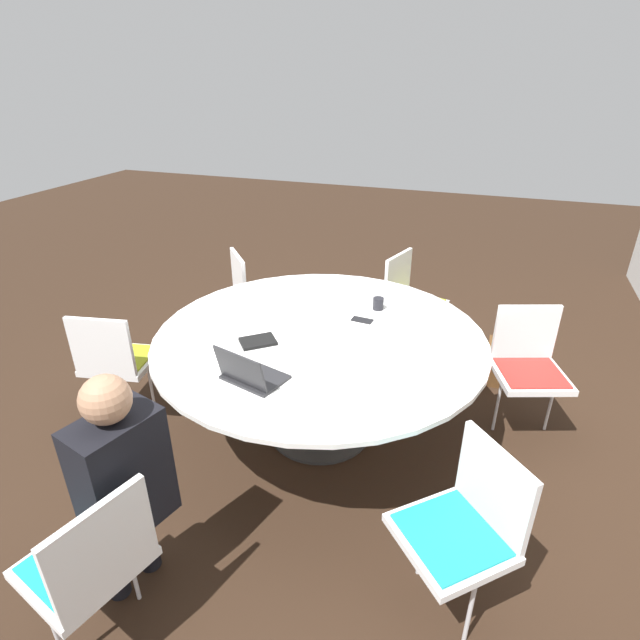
{
  "coord_description": "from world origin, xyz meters",
  "views": [
    {
      "loc": [
        2.61,
        0.91,
        2.24
      ],
      "look_at": [
        0.0,
        0.0,
        0.86
      ],
      "focal_mm": 28.0,
      "sensor_mm": 36.0,
      "label": 1
    }
  ],
  "objects_px": {
    "laptop": "(249,374)",
    "chair_1": "(465,521)",
    "chair_2": "(529,361)",
    "chair_5": "(115,356)",
    "person_0": "(122,477)",
    "spiral_notebook": "(258,341)",
    "chair_0": "(91,559)",
    "chair_4": "(254,290)",
    "chair_3": "(410,295)",
    "coffee_cup": "(378,304)",
    "cell_phone": "(362,320)",
    "handbag": "(497,361)"
  },
  "relations": [
    {
      "from": "chair_0",
      "to": "handbag",
      "type": "distance_m",
      "value": 3.17
    },
    {
      "from": "chair_4",
      "to": "chair_5",
      "type": "bearing_deg",
      "value": -57.24
    },
    {
      "from": "person_0",
      "to": "spiral_notebook",
      "type": "distance_m",
      "value": 1.17
    },
    {
      "from": "chair_2",
      "to": "chair_5",
      "type": "distance_m",
      "value": 2.77
    },
    {
      "from": "chair_2",
      "to": "chair_5",
      "type": "relative_size",
      "value": 1.0
    },
    {
      "from": "chair_1",
      "to": "chair_4",
      "type": "height_order",
      "value": "same"
    },
    {
      "from": "chair_2",
      "to": "laptop",
      "type": "bearing_deg",
      "value": 18.93
    },
    {
      "from": "chair_1",
      "to": "laptop",
      "type": "distance_m",
      "value": 1.25
    },
    {
      "from": "chair_1",
      "to": "coffee_cup",
      "type": "distance_m",
      "value": 1.65
    },
    {
      "from": "chair_1",
      "to": "laptop",
      "type": "bearing_deg",
      "value": 31.0
    },
    {
      "from": "chair_0",
      "to": "chair_5",
      "type": "distance_m",
      "value": 1.63
    },
    {
      "from": "chair_1",
      "to": "spiral_notebook",
      "type": "relative_size",
      "value": 3.35
    },
    {
      "from": "chair_4",
      "to": "chair_5",
      "type": "height_order",
      "value": "same"
    },
    {
      "from": "chair_5",
      "to": "laptop",
      "type": "distance_m",
      "value": 1.25
    },
    {
      "from": "chair_3",
      "to": "chair_5",
      "type": "relative_size",
      "value": 1.0
    },
    {
      "from": "chair_5",
      "to": "cell_phone",
      "type": "height_order",
      "value": "chair_5"
    },
    {
      "from": "person_0",
      "to": "chair_1",
      "type": "bearing_deg",
      "value": -57.64
    },
    {
      "from": "chair_3",
      "to": "coffee_cup",
      "type": "bearing_deg",
      "value": 11.41
    },
    {
      "from": "chair_0",
      "to": "chair_2",
      "type": "relative_size",
      "value": 1.0
    },
    {
      "from": "person_0",
      "to": "spiral_notebook",
      "type": "relative_size",
      "value": 4.71
    },
    {
      "from": "chair_1",
      "to": "spiral_notebook",
      "type": "xyz_separation_m",
      "value": [
        -0.74,
        -1.32,
        0.25
      ]
    },
    {
      "from": "cell_phone",
      "to": "handbag",
      "type": "distance_m",
      "value": 1.4
    },
    {
      "from": "chair_2",
      "to": "chair_4",
      "type": "bearing_deg",
      "value": -31.46
    },
    {
      "from": "chair_5",
      "to": "cell_phone",
      "type": "distance_m",
      "value": 1.68
    },
    {
      "from": "chair_3",
      "to": "spiral_notebook",
      "type": "height_order",
      "value": "chair_3"
    },
    {
      "from": "chair_4",
      "to": "handbag",
      "type": "height_order",
      "value": "chair_4"
    },
    {
      "from": "chair_0",
      "to": "chair_4",
      "type": "bearing_deg",
      "value": 27.79
    },
    {
      "from": "chair_4",
      "to": "cell_phone",
      "type": "distance_m",
      "value": 1.4
    },
    {
      "from": "chair_2",
      "to": "handbag",
      "type": "height_order",
      "value": "chair_2"
    },
    {
      "from": "chair_3",
      "to": "spiral_notebook",
      "type": "distance_m",
      "value": 1.73
    },
    {
      "from": "person_0",
      "to": "handbag",
      "type": "xyz_separation_m",
      "value": [
        -2.51,
        1.52,
        -0.57
      ]
    },
    {
      "from": "spiral_notebook",
      "to": "person_0",
      "type": "bearing_deg",
      "value": -3.96
    },
    {
      "from": "chair_2",
      "to": "coffee_cup",
      "type": "distance_m",
      "value": 1.07
    },
    {
      "from": "chair_2",
      "to": "laptop",
      "type": "relative_size",
      "value": 2.31
    },
    {
      "from": "laptop",
      "to": "chair_1",
      "type": "bearing_deg",
      "value": 179.6
    },
    {
      "from": "chair_3",
      "to": "chair_5",
      "type": "bearing_deg",
      "value": -28.06
    },
    {
      "from": "handbag",
      "to": "spiral_notebook",
      "type": "bearing_deg",
      "value": -46.92
    },
    {
      "from": "chair_1",
      "to": "coffee_cup",
      "type": "bearing_deg",
      "value": -16.08
    },
    {
      "from": "coffee_cup",
      "to": "chair_5",
      "type": "bearing_deg",
      "value": -63.17
    },
    {
      "from": "chair_5",
      "to": "spiral_notebook",
      "type": "bearing_deg",
      "value": -5.33
    },
    {
      "from": "person_0",
      "to": "chair_4",
      "type": "bearing_deg",
      "value": 28.7
    },
    {
      "from": "coffee_cup",
      "to": "chair_0",
      "type": "bearing_deg",
      "value": -16.86
    },
    {
      "from": "handbag",
      "to": "chair_2",
      "type": "bearing_deg",
      "value": 15.45
    },
    {
      "from": "chair_1",
      "to": "person_0",
      "type": "bearing_deg",
      "value": 63.76
    },
    {
      "from": "spiral_notebook",
      "to": "cell_phone",
      "type": "distance_m",
      "value": 0.72
    },
    {
      "from": "chair_2",
      "to": "cell_phone",
      "type": "relative_size",
      "value": 5.91
    },
    {
      "from": "person_0",
      "to": "handbag",
      "type": "relative_size",
      "value": 3.37
    },
    {
      "from": "chair_5",
      "to": "handbag",
      "type": "bearing_deg",
      "value": 19.41
    },
    {
      "from": "chair_3",
      "to": "chair_5",
      "type": "xyz_separation_m",
      "value": [
        1.68,
        -1.7,
        0.0
      ]
    },
    {
      "from": "coffee_cup",
      "to": "cell_phone",
      "type": "distance_m",
      "value": 0.22
    }
  ]
}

